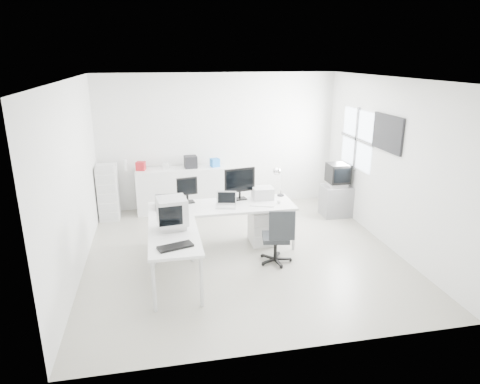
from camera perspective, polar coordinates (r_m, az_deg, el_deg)
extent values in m
cube|color=beige|center=(7.16, 0.32, -8.13)|extent=(5.00, 5.00, 0.01)
cube|color=white|center=(6.44, 0.36, 14.87)|extent=(5.00, 5.00, 0.01)
cube|color=silver|center=(9.07, -2.87, 6.77)|extent=(5.00, 0.02, 2.80)
cube|color=silver|center=(6.65, -21.29, 1.48)|extent=(0.02, 5.00, 2.80)
cube|color=silver|center=(7.56, 19.28, 3.57)|extent=(0.02, 5.00, 2.80)
cube|color=silver|center=(7.44, 2.92, -4.57)|extent=(0.40, 0.50, 0.60)
cube|color=black|center=(7.10, -9.34, -1.31)|extent=(0.47, 0.37, 0.17)
cube|color=silver|center=(7.09, 2.98, -1.77)|extent=(0.42, 0.25, 0.02)
sphere|color=silver|center=(7.20, 5.20, -1.29)|extent=(0.07, 0.07, 0.07)
cube|color=#B7B7B7|center=(7.42, 3.04, -0.12)|extent=(0.35, 0.30, 0.20)
cube|color=black|center=(5.64, -8.62, -7.20)|extent=(0.49, 0.31, 0.03)
cube|color=slate|center=(8.89, 12.68, -1.14)|extent=(0.57, 0.47, 0.62)
cube|color=silver|center=(8.96, -7.74, 0.31)|extent=(1.84, 0.46, 0.92)
cube|color=maroon|center=(8.81, -13.09, 3.39)|extent=(0.21, 0.19, 0.17)
cube|color=silver|center=(8.81, -9.83, 3.42)|extent=(0.14, 0.13, 0.12)
cube|color=black|center=(8.82, -6.60, 4.01)|extent=(0.27, 0.25, 0.25)
cube|color=blue|center=(8.88, -3.37, 3.94)|extent=(0.21, 0.19, 0.17)
cylinder|color=silver|center=(8.86, -15.04, 3.48)|extent=(0.07, 0.07, 0.22)
cube|color=silver|center=(8.83, -17.16, -0.05)|extent=(0.38, 0.45, 1.09)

